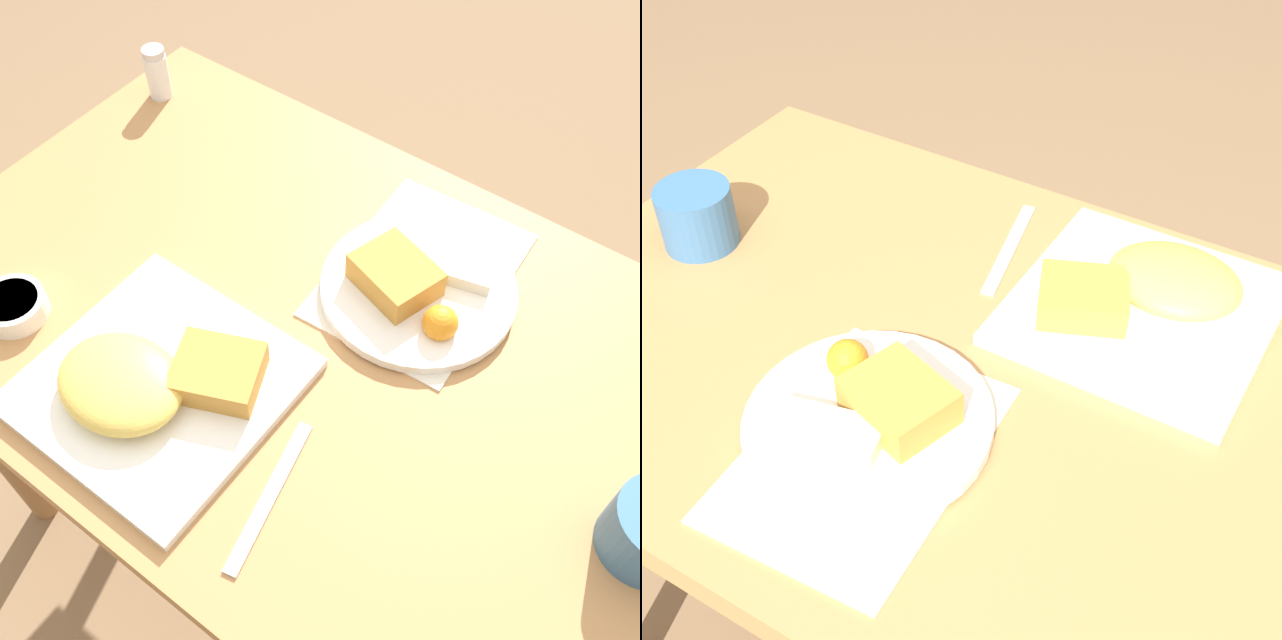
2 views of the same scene
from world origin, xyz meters
The scene contains 8 objects.
ground_plane centered at (0.00, 0.00, 0.00)m, with size 8.00×8.00×0.00m, color #846647.
dining_table centered at (0.00, 0.00, 0.62)m, with size 1.09×0.68×0.70m.
menu_card centered at (0.05, 0.15, 0.71)m, with size 0.22×0.30×0.00m.
plate_square_near centered at (-0.11, -0.18, 0.72)m, with size 0.28×0.28×0.06m.
plate_oval_far centered at (0.06, 0.12, 0.72)m, with size 0.25×0.25×0.05m.
sauce_ramekin centered at (-0.33, -0.20, 0.72)m, with size 0.08×0.08×0.03m.
salt_shaker centered at (-0.48, 0.23, 0.74)m, with size 0.04×0.04×0.08m.
butter_knife centered at (0.08, -0.20, 0.71)m, with size 0.05×0.18×0.00m.
Camera 1 is at (0.31, -0.43, 1.46)m, focal length 42.00 mm.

